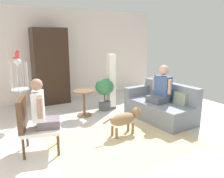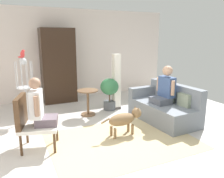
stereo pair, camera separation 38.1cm
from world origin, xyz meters
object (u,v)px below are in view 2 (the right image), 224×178
at_px(person_on_couch, 165,88).
at_px(dog, 125,119).
at_px(column_lamp, 116,82).
at_px(parrot, 22,54).
at_px(potted_plant, 109,90).
at_px(armoire_cabinet, 58,66).
at_px(couch, 164,107).
at_px(bird_cage_stand, 26,92).
at_px(person_on_armchair, 39,106).
at_px(armchair, 30,120).
at_px(round_end_table, 88,100).

height_order(person_on_couch, dog, person_on_couch).
bearing_deg(column_lamp, dog, -110.17).
relative_size(parrot, potted_plant, 0.21).
xyz_separation_m(dog, armoire_cabinet, (-0.65, 2.94, 0.74)).
bearing_deg(parrot, couch, -23.13).
xyz_separation_m(dog, bird_cage_stand, (-1.68, 1.59, 0.36)).
bearing_deg(bird_cage_stand, parrot, 0.00).
relative_size(person_on_armchair, column_lamp, 0.56).
height_order(person_on_armchair, potted_plant, person_on_armchair).
xyz_separation_m(armchair, parrot, (0.05, 1.42, 1.01)).
bearing_deg(parrot, bird_cage_stand, -180.00).
bearing_deg(column_lamp, round_end_table, -168.72).
distance_m(person_on_couch, person_on_armchair, 2.76).
bearing_deg(parrot, armoire_cabinet, 52.91).
bearing_deg(person_on_armchair, column_lamp, 34.10).
relative_size(couch, person_on_armchair, 2.03).
relative_size(armchair, round_end_table, 1.49).
height_order(armchair, person_on_couch, person_on_couch).
distance_m(bird_cage_stand, potted_plant, 2.06).
height_order(parrot, armoire_cabinet, armoire_cabinet).
xyz_separation_m(armchair, round_end_table, (1.45, 1.24, -0.14)).
relative_size(person_on_armchair, armoire_cabinet, 0.38).
height_order(armchair, parrot, parrot).
xyz_separation_m(person_on_armchair, armoire_cabinet, (0.91, 2.81, 0.32)).
relative_size(round_end_table, bird_cage_stand, 0.44).
bearing_deg(person_on_couch, dog, -165.19).
relative_size(round_end_table, parrot, 3.58).
bearing_deg(armoire_cabinet, person_on_armchair, -107.97).
height_order(person_on_armchair, parrot, parrot).
bearing_deg(couch, armchair, -176.60).
xyz_separation_m(round_end_table, dog, (0.28, -1.41, -0.06)).
bearing_deg(couch, armoire_cabinet, 125.93).
xyz_separation_m(person_on_armchair, round_end_table, (1.29, 1.28, -0.37)).
distance_m(dog, column_lamp, 1.73).
distance_m(person_on_couch, potted_plant, 1.52).
bearing_deg(column_lamp, person_on_couch, -64.25).
relative_size(armchair, column_lamp, 0.64).
bearing_deg(potted_plant, person_on_armchair, -143.37).
bearing_deg(round_end_table, couch, -35.22).
bearing_deg(round_end_table, potted_plant, 13.99).
bearing_deg(armchair, bird_cage_stand, 88.12).
bearing_deg(parrot, person_on_armchair, -85.67).
xyz_separation_m(potted_plant, column_lamp, (0.20, 0.01, 0.20)).
relative_size(parrot, column_lamp, 0.12).
xyz_separation_m(armchair, person_on_armchair, (0.16, -0.05, 0.23)).
height_order(person_on_couch, round_end_table, person_on_couch).
relative_size(dog, potted_plant, 1.07).
xyz_separation_m(person_on_couch, round_end_table, (-1.47, 1.09, -0.38)).
distance_m(person_on_couch, dog, 1.31).
distance_m(bird_cage_stand, armoire_cabinet, 1.74).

